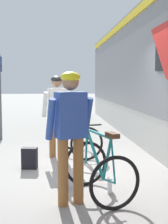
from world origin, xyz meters
name	(u,v)px	position (x,y,z in m)	size (l,w,h in m)	color
ground_plane	(88,168)	(0.00, 0.00, 0.00)	(80.00, 80.00, 0.00)	gray
cyclist_near_in_blue	(71,126)	(-0.41, -1.73, 1.05)	(0.66, 0.44, 1.76)	#935B2D
cyclist_far_in_white	(57,109)	(-0.57, 0.99, 1.05)	(0.66, 0.44, 1.76)	#935B2D
bicycle_near_teal	(99,169)	(0.00, -1.51, 0.40)	(0.97, 1.22, 0.99)	black
bicycle_far_red	(81,137)	(-0.05, 1.06, 0.40)	(0.88, 1.18, 0.99)	black
backpack_on_platform	(30,158)	(-1.10, 0.06, 0.20)	(0.28, 0.18, 0.40)	black
water_bottle_near_the_bikes	(110,186)	(0.17, -1.38, 0.12)	(0.07, 0.07, 0.23)	silver
platform_sign_post	(0,83)	(-2.16, 3.17, 1.62)	(0.08, 0.70, 2.40)	#595B60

